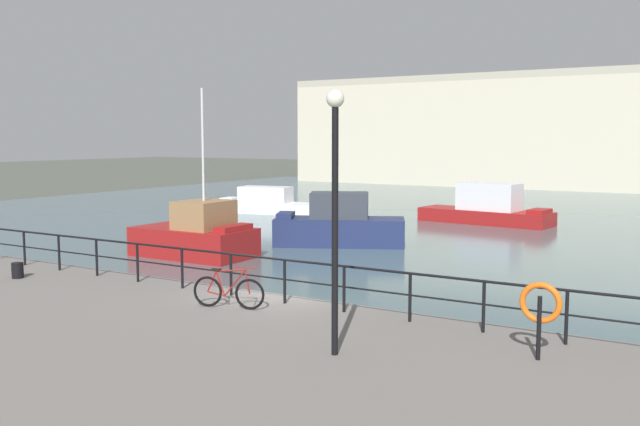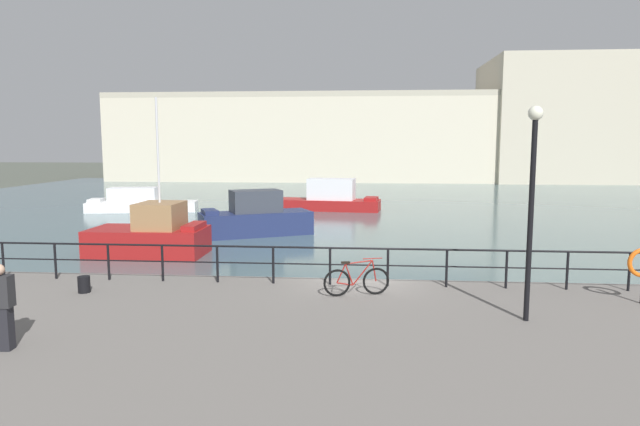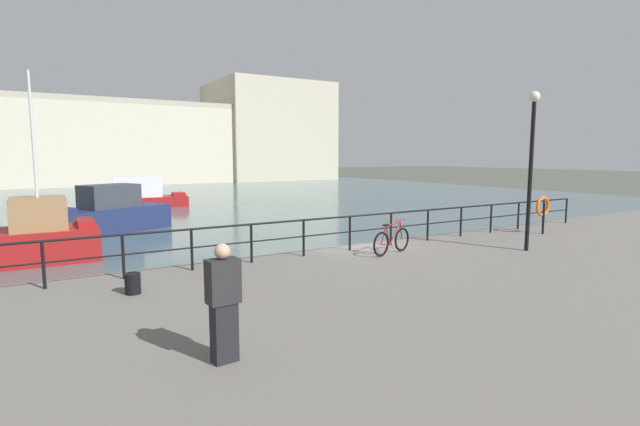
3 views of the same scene
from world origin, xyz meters
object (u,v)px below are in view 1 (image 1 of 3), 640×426
(parked_bicycle, at_px, (228,292))
(quay_lamp_post, at_px, (335,188))
(moored_green_narrowboat, at_px, (487,208))
(moored_red_daysailer, at_px, (339,225))
(life_ring_stand, at_px, (540,305))
(moored_small_launch, at_px, (196,236))
(mooring_bollard, at_px, (18,270))
(moored_cabin_cruiser, at_px, (271,203))

(parked_bicycle, height_order, quay_lamp_post, quay_lamp_post)
(moored_green_narrowboat, distance_m, parked_bicycle, 27.12)
(moored_red_daysailer, bearing_deg, parked_bicycle, 84.50)
(moored_green_narrowboat, xyz_separation_m, life_ring_stand, (9.55, -27.10, 1.12))
(moored_small_launch, bearing_deg, quay_lamp_post, -40.62)
(life_ring_stand, bearing_deg, moored_red_daysailer, 129.76)
(moored_green_narrowboat, height_order, parked_bicycle, moored_green_narrowboat)
(moored_small_launch, distance_m, life_ring_stand, 19.08)
(moored_small_launch, xyz_separation_m, quay_lamp_post, (13.17, -11.33, 3.18))
(moored_red_daysailer, bearing_deg, mooring_bollard, 58.51)
(moored_red_daysailer, relative_size, quay_lamp_post, 1.32)
(moored_cabin_cruiser, xyz_separation_m, parked_bicycle, (16.39, -25.02, 0.76))
(moored_red_daysailer, bearing_deg, moored_small_launch, 32.45)
(life_ring_stand, xyz_separation_m, quay_lamp_post, (-3.25, -1.66, 2.06))
(moored_small_launch, xyz_separation_m, parked_bicycle, (9.32, -9.58, 0.53))
(moored_green_narrowboat, height_order, life_ring_stand, life_ring_stand)
(mooring_bollard, bearing_deg, moored_small_launch, 101.78)
(mooring_bollard, distance_m, life_ring_stand, 14.37)
(moored_cabin_cruiser, distance_m, moored_green_narrowboat, 14.08)
(moored_green_narrowboat, distance_m, life_ring_stand, 28.75)
(life_ring_stand, height_order, quay_lamp_post, quay_lamp_post)
(quay_lamp_post, bearing_deg, parked_bicycle, 155.44)
(parked_bicycle, height_order, mooring_bollard, parked_bicycle)
(moored_green_narrowboat, height_order, moored_small_launch, moored_small_launch)
(moored_red_daysailer, relative_size, parked_bicycle, 3.64)
(moored_small_launch, height_order, moored_red_daysailer, moored_small_launch)
(mooring_bollard, relative_size, quay_lamp_post, 0.09)
(moored_green_narrowboat, height_order, moored_red_daysailer, moored_red_daysailer)
(mooring_bollard, bearing_deg, parked_bicycle, 2.52)
(moored_cabin_cruiser, xyz_separation_m, mooring_bollard, (9.13, -25.34, 0.59))
(parked_bicycle, distance_m, mooring_bollard, 7.27)
(moored_green_narrowboat, relative_size, moored_small_launch, 1.13)
(mooring_bollard, bearing_deg, moored_red_daysailer, 84.61)
(moored_cabin_cruiser, xyz_separation_m, moored_red_daysailer, (10.61, -9.66, 0.28))
(parked_bicycle, xyz_separation_m, life_ring_stand, (7.09, -0.10, 0.59))
(moored_red_daysailer, bearing_deg, moored_cabin_cruiser, -68.39)
(life_ring_stand, bearing_deg, quay_lamp_post, -152.91)
(mooring_bollard, distance_m, quay_lamp_post, 11.54)
(life_ring_stand, bearing_deg, moored_green_narrowboat, 109.41)
(parked_bicycle, height_order, life_ring_stand, life_ring_stand)
(mooring_bollard, height_order, life_ring_stand, life_ring_stand)
(moored_small_launch, bearing_deg, parked_bicycle, -45.67)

